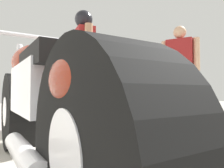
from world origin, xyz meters
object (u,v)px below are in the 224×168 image
object	(u,v)px
motorcycle_maroon_cruiser	(42,106)
motorcycle_black_naked	(120,101)
mechanic_with_helmet	(84,56)
mechanic_in_blue	(180,67)

from	to	relation	value
motorcycle_maroon_cruiser	motorcycle_black_naked	xyz separation A→B (m)	(1.17, 2.83, -0.10)
motorcycle_maroon_cruiser	mechanic_with_helmet	distance (m)	2.09
mechanic_in_blue	mechanic_with_helmet	xyz separation A→B (m)	(-1.82, -0.32, 0.08)
motorcycle_maroon_cruiser	mechanic_in_blue	size ratio (longest dim) A/B	1.25
motorcycle_black_naked	mechanic_in_blue	xyz separation A→B (m)	(1.03, -0.55, 0.66)
motorcycle_black_naked	mechanic_with_helmet	size ratio (longest dim) A/B	0.89
motorcycle_black_naked	mechanic_in_blue	distance (m)	1.34
mechanic_with_helmet	motorcycle_maroon_cruiser	bearing A→B (deg)	-101.12
motorcycle_maroon_cruiser	motorcycle_black_naked	size ratio (longest dim) A/B	1.38
mechanic_in_blue	motorcycle_black_naked	bearing A→B (deg)	151.82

